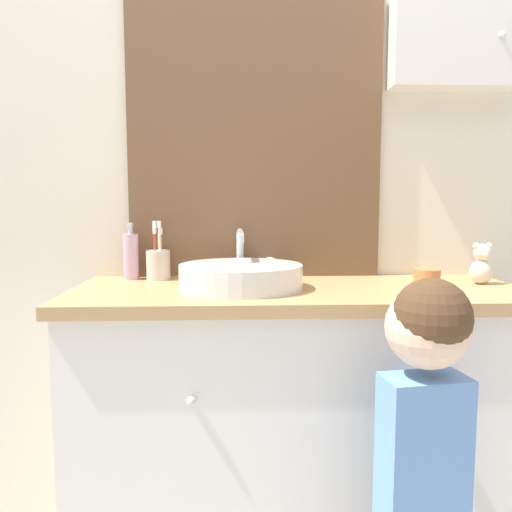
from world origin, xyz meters
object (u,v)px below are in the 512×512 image
object	(u,v)px
toothbrush_holder	(158,263)
teddy_bear	(482,265)
soap_dispenser	(131,256)
drinking_cup	(427,283)
child_figure	(424,431)
sink_basin	(242,275)

from	to	relation	value
toothbrush_holder	teddy_bear	world-z (taller)	toothbrush_holder
soap_dispenser	drinking_cup	bearing A→B (deg)	-22.72
child_figure	sink_basin	bearing A→B (deg)	133.24
toothbrush_holder	soap_dispenser	size ratio (longest dim) A/B	1.03
soap_dispenser	teddy_bear	bearing A→B (deg)	-7.44
child_figure	teddy_bear	bearing A→B (deg)	53.06
toothbrush_holder	teddy_bear	bearing A→B (deg)	-7.89
soap_dispenser	child_figure	world-z (taller)	soap_dispenser
toothbrush_holder	child_figure	world-z (taller)	toothbrush_holder
child_figure	drinking_cup	size ratio (longest dim) A/B	12.65
toothbrush_holder	teddy_bear	distance (m)	1.02
teddy_bear	sink_basin	bearing A→B (deg)	-177.00
sink_basin	teddy_bear	world-z (taller)	sink_basin
sink_basin	toothbrush_holder	distance (m)	0.33
child_figure	toothbrush_holder	bearing A→B (deg)	138.01
toothbrush_holder	child_figure	distance (m)	0.95
sink_basin	teddy_bear	size ratio (longest dim) A/B	3.26
sink_basin	child_figure	xyz separation A→B (m)	(0.40, -0.42, -0.29)
teddy_bear	drinking_cup	distance (m)	0.33
sink_basin	toothbrush_holder	world-z (taller)	toothbrush_holder
soap_dispenser	child_figure	bearing A→B (deg)	-38.63
sink_basin	soap_dispenser	xyz separation A→B (m)	(-0.36, 0.18, 0.04)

